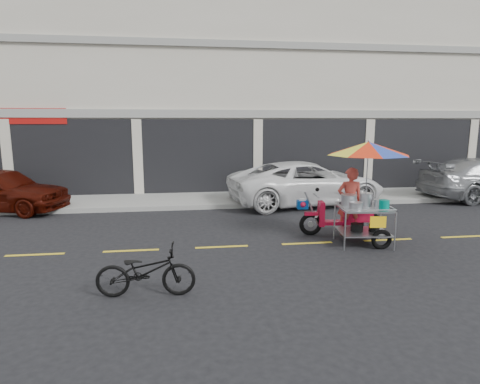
{
  "coord_description": "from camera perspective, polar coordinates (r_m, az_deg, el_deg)",
  "views": [
    {
      "loc": [
        -2.78,
        -8.7,
        2.79
      ],
      "look_at": [
        -1.5,
        0.6,
        1.15
      ],
      "focal_mm": 30.0,
      "sensor_mm": 36.0,
      "label": 1
    }
  ],
  "objects": [
    {
      "name": "sidewalk",
      "position": [
        14.72,
        3.17,
        -0.74
      ],
      "size": [
        45.0,
        3.0,
        0.15
      ],
      "primitive_type": "cube",
      "color": "gray",
      "rests_on": "ground"
    },
    {
      "name": "near_bicycle",
      "position": [
        6.75,
        -13.26,
        -10.92
      ],
      "size": [
        1.62,
        0.65,
        0.84
      ],
      "primitive_type": "imported",
      "rotation": [
        0.0,
        0.0,
        1.51
      ],
      "color": "black",
      "rests_on": "ground"
    },
    {
      "name": "white_pickup",
      "position": [
        13.9,
        9.4,
        1.27
      ],
      "size": [
        5.59,
        3.18,
        1.47
      ],
      "primitive_type": "imported",
      "rotation": [
        0.0,
        0.0,
        1.71
      ],
      "color": "white",
      "rests_on": "ground"
    },
    {
      "name": "centerline",
      "position": [
        9.55,
        9.52,
        -7.19
      ],
      "size": [
        42.0,
        0.1,
        0.01
      ],
      "primitive_type": "cube",
      "color": "gold",
      "rests_on": "ground"
    },
    {
      "name": "maroon_sedan",
      "position": [
        14.63,
        -30.99,
        0.3
      ],
      "size": [
        4.45,
        2.71,
        1.41
      ],
      "primitive_type": "imported",
      "rotation": [
        0.0,
        0.0,
        1.3
      ],
      "color": "#370A03",
      "rests_on": "ground"
    },
    {
      "name": "shophouse_block",
      "position": [
        20.14,
        8.56,
        13.91
      ],
      "size": [
        36.0,
        8.11,
        10.4
      ],
      "color": "beige",
      "rests_on": "ground"
    },
    {
      "name": "food_vendor_rig",
      "position": [
        9.75,
        16.68,
        1.99
      ],
      "size": [
        2.4,
        2.11,
        2.42
      ],
      "rotation": [
        0.0,
        0.0,
        -0.12
      ],
      "color": "black",
      "rests_on": "ground"
    },
    {
      "name": "ground",
      "position": [
        9.55,
        9.52,
        -7.22
      ],
      "size": [
        90.0,
        90.0,
        0.0
      ],
      "primitive_type": "plane",
      "color": "black"
    }
  ]
}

